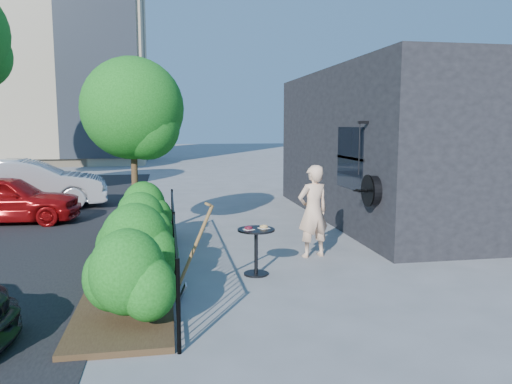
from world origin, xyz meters
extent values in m
plane|color=gray|center=(0.00, 0.00, 0.00)|extent=(120.00, 120.00, 0.00)
cube|color=black|center=(5.50, 4.50, 2.00)|extent=(6.00, 9.00, 4.00)
cube|color=black|center=(2.51, 2.40, 1.80)|extent=(0.04, 1.60, 1.40)
cube|color=black|center=(2.52, 2.40, 1.80)|extent=(0.05, 1.70, 0.06)
cylinder|color=black|center=(2.42, 0.90, 1.25)|extent=(0.18, 0.60, 0.60)
cylinder|color=black|center=(2.32, 0.90, 1.25)|extent=(0.03, 0.64, 0.64)
cube|color=black|center=(2.40, 1.40, 2.60)|extent=(0.25, 0.06, 0.06)
cylinder|color=black|center=(2.32, 1.40, 2.05)|extent=(0.02, 0.02, 1.05)
cylinder|color=black|center=(-1.50, -3.00, 0.55)|extent=(0.05, 0.05, 1.10)
cylinder|color=black|center=(-1.50, 0.00, 0.55)|extent=(0.05, 0.05, 1.10)
cylinder|color=black|center=(-1.50, 3.00, 0.55)|extent=(0.05, 0.05, 1.10)
cube|color=black|center=(-1.50, 0.00, 1.06)|extent=(0.03, 6.00, 0.03)
cube|color=black|center=(-1.50, 0.00, 0.10)|extent=(0.03, 6.00, 0.03)
cylinder|color=black|center=(-1.50, -2.90, 0.55)|extent=(0.02, 0.02, 1.04)
cylinder|color=black|center=(-1.50, -2.70, 0.55)|extent=(0.02, 0.02, 1.04)
cylinder|color=black|center=(-1.50, -2.50, 0.55)|extent=(0.02, 0.02, 1.04)
cylinder|color=black|center=(-1.50, -2.30, 0.55)|extent=(0.02, 0.02, 1.04)
cylinder|color=black|center=(-1.50, -2.10, 0.55)|extent=(0.02, 0.02, 1.04)
cylinder|color=black|center=(-1.50, -1.90, 0.55)|extent=(0.02, 0.02, 1.04)
cylinder|color=black|center=(-1.50, -1.70, 0.55)|extent=(0.02, 0.02, 1.04)
cylinder|color=black|center=(-1.50, -1.50, 0.55)|extent=(0.02, 0.02, 1.04)
cylinder|color=black|center=(-1.50, -1.30, 0.55)|extent=(0.02, 0.02, 1.04)
cylinder|color=black|center=(-1.50, -1.10, 0.55)|extent=(0.02, 0.02, 1.04)
cylinder|color=black|center=(-1.50, -0.90, 0.55)|extent=(0.02, 0.02, 1.04)
cylinder|color=black|center=(-1.50, -0.70, 0.55)|extent=(0.02, 0.02, 1.04)
cylinder|color=black|center=(-1.50, -0.50, 0.55)|extent=(0.02, 0.02, 1.04)
cylinder|color=black|center=(-1.50, -0.30, 0.55)|extent=(0.02, 0.02, 1.04)
cylinder|color=black|center=(-1.50, -0.10, 0.55)|extent=(0.02, 0.02, 1.04)
cylinder|color=black|center=(-1.50, 0.10, 0.55)|extent=(0.02, 0.02, 1.04)
cylinder|color=black|center=(-1.50, 0.30, 0.55)|extent=(0.02, 0.02, 1.04)
cylinder|color=black|center=(-1.50, 0.50, 0.55)|extent=(0.02, 0.02, 1.04)
cylinder|color=black|center=(-1.50, 0.70, 0.55)|extent=(0.02, 0.02, 1.04)
cylinder|color=black|center=(-1.50, 0.90, 0.55)|extent=(0.02, 0.02, 1.04)
cylinder|color=black|center=(-1.50, 1.10, 0.55)|extent=(0.02, 0.02, 1.04)
cylinder|color=black|center=(-1.50, 1.30, 0.55)|extent=(0.02, 0.02, 1.04)
cylinder|color=black|center=(-1.50, 1.50, 0.55)|extent=(0.02, 0.02, 1.04)
cylinder|color=black|center=(-1.50, 1.70, 0.55)|extent=(0.02, 0.02, 1.04)
cylinder|color=black|center=(-1.50, 1.90, 0.55)|extent=(0.02, 0.02, 1.04)
cylinder|color=black|center=(-1.50, 2.10, 0.55)|extent=(0.02, 0.02, 1.04)
cylinder|color=black|center=(-1.50, 2.30, 0.55)|extent=(0.02, 0.02, 1.04)
cylinder|color=black|center=(-1.50, 2.50, 0.55)|extent=(0.02, 0.02, 1.04)
cylinder|color=black|center=(-1.50, 2.70, 0.55)|extent=(0.02, 0.02, 1.04)
cylinder|color=black|center=(-1.50, 2.90, 0.55)|extent=(0.02, 0.02, 1.04)
cube|color=#382616|center=(-2.20, 0.00, 0.04)|extent=(1.30, 6.00, 0.08)
ellipsoid|color=#145713|center=(-2.10, -2.20, 0.70)|extent=(1.10, 1.10, 1.24)
ellipsoid|color=#145713|center=(-2.10, -0.60, 0.70)|extent=(1.10, 1.10, 1.24)
ellipsoid|color=#145713|center=(-2.10, 0.90, 0.70)|extent=(1.10, 1.10, 1.24)
ellipsoid|color=#145713|center=(-2.10, 2.30, 0.70)|extent=(1.10, 1.10, 1.24)
cylinder|color=#3F2B19|center=(-2.30, 2.80, 1.20)|extent=(0.14, 0.14, 2.40)
sphere|color=#145713|center=(-2.30, 2.80, 2.84)|extent=(2.20, 2.20, 2.20)
sphere|color=#145713|center=(-2.00, 2.60, 2.51)|extent=(1.43, 1.43, 1.43)
cylinder|color=black|center=(-0.13, -0.21, 0.78)|extent=(0.64, 0.64, 0.03)
cylinder|color=black|center=(-0.13, -0.21, 0.39)|extent=(0.06, 0.06, 0.76)
cylinder|color=black|center=(-0.13, -0.21, 0.02)|extent=(0.42, 0.42, 0.03)
cube|color=white|center=(-0.26, -0.25, 0.80)|extent=(0.21, 0.21, 0.01)
cube|color=white|center=(0.01, -0.19, 0.80)|extent=(0.21, 0.21, 0.01)
torus|color=#440B10|center=(-0.26, -0.25, 0.83)|extent=(0.14, 0.14, 0.05)
torus|color=tan|center=(0.01, -0.19, 0.83)|extent=(0.14, 0.14, 0.05)
imported|color=beige|center=(1.16, 0.77, 0.90)|extent=(0.74, 0.58, 1.79)
cylinder|color=brown|center=(-1.22, -1.25, 0.78)|extent=(0.57, 0.05, 1.24)
cube|color=gray|center=(-1.41, -1.25, 0.11)|extent=(0.13, 0.19, 0.26)
cylinder|color=brown|center=(-1.02, -1.25, 1.41)|extent=(0.11, 0.11, 0.07)
imported|color=#9D0D0F|center=(-5.76, 5.39, 0.63)|extent=(3.80, 1.69, 1.27)
imported|color=#BABABF|center=(-5.77, 7.69, 0.76)|extent=(4.74, 2.12, 1.51)
camera|label=1|loc=(-1.58, -8.37, 2.55)|focal=35.00mm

